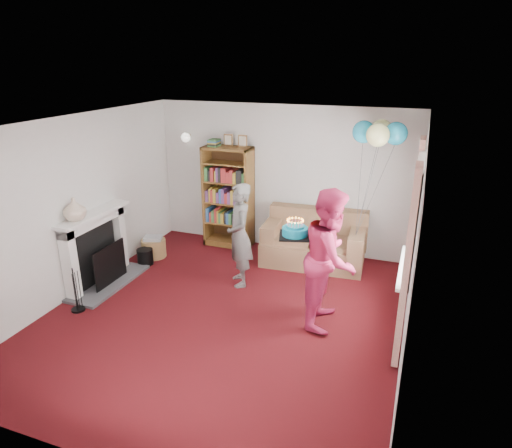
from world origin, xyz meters
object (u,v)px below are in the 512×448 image
at_px(bookcase, 229,197).
at_px(sofa, 314,243).
at_px(person_striped, 240,235).
at_px(birthday_cake, 295,231).
at_px(person_magenta, 331,258).

bearing_deg(bookcase, sofa, -8.14).
bearing_deg(person_striped, sofa, 111.16).
bearing_deg(sofa, birthday_cake, -89.70).
bearing_deg(bookcase, birthday_cake, -47.95).
height_order(sofa, birthday_cake, birthday_cake).
bearing_deg(birthday_cake, person_striped, 150.31).
height_order(bookcase, person_striped, bookcase).
bearing_deg(person_striped, person_magenta, 36.24).
xyz_separation_m(sofa, person_striped, (-0.86, -1.14, 0.45)).
bearing_deg(birthday_cake, bookcase, 132.05).
distance_m(sofa, person_magenta, 1.91).
bearing_deg(birthday_cake, sofa, 94.13).
distance_m(sofa, birthday_cake, 1.90).
distance_m(person_striped, birthday_cake, 1.20).
distance_m(bookcase, person_striped, 1.58).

